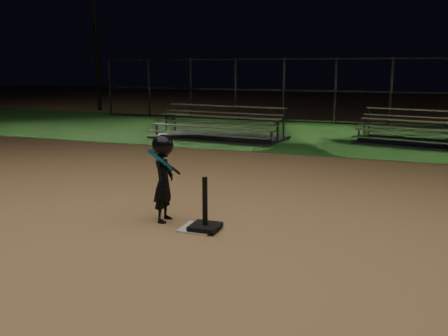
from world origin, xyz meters
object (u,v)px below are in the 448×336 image
Objects in this scene: child_batter at (163,176)px; light_pole_left at (94,8)px; batting_tee at (205,220)px; bleacher_right at (431,139)px; home_plate at (198,228)px; bleacher_left at (218,132)px.

light_pole_left reaches higher than child_batter.
batting_tee is 9.32m from bleacher_right.
home_plate is 0.63× the size of batting_tee.
batting_tee is at bearing -64.82° from bleacher_left.
bleacher_right is 0.51× the size of light_pole_left.
light_pole_left is at bearing 128.77° from home_plate.
light_pole_left reaches higher than batting_tee.
bleacher_left is (-2.21, 7.81, -0.46)m from child_batter.
bleacher_left is at bearing 109.38° from home_plate.
batting_tee is 0.17× the size of bleacher_left.
light_pole_left is at bearing 128.99° from batting_tee.
bleacher_left reaches higher than batting_tee.
bleacher_left is (-2.80, 7.97, 0.19)m from home_plate.
child_batter is at bearing 165.78° from batting_tee.
batting_tee reaches higher than home_plate.
child_batter reaches higher than bleacher_right.
bleacher_left is at bearing 110.06° from batting_tee.
light_pole_left is at bearing 31.37° from child_batter.
bleacher_right is at bearing 70.36° from batting_tee.
light_pole_left reaches higher than bleacher_right.
light_pole_left is (-11.41, 14.79, 4.29)m from child_batter.
batting_tee is 0.58× the size of child_batter.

